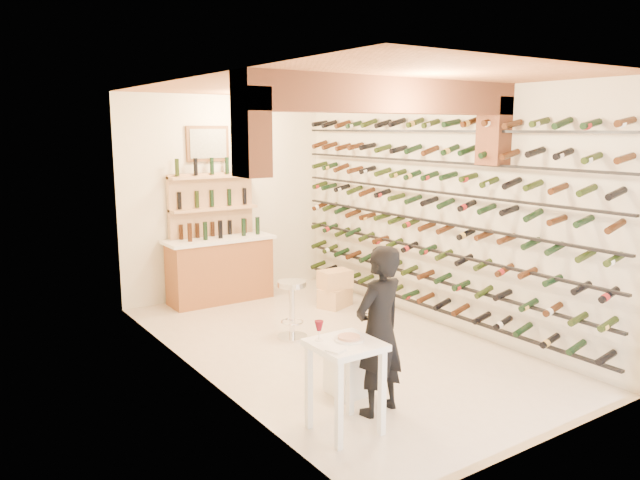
# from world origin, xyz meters

# --- Properties ---
(ground) EXTENTS (6.00, 6.00, 0.00)m
(ground) POSITION_xyz_m (0.00, 0.00, 0.00)
(ground) COLOR beige
(ground) RESTS_ON ground
(room_shell) EXTENTS (3.52, 6.02, 3.21)m
(room_shell) POSITION_xyz_m (0.00, -0.26, 2.25)
(room_shell) COLOR beige
(room_shell) RESTS_ON ground
(wine_rack) EXTENTS (0.32, 5.70, 2.56)m
(wine_rack) POSITION_xyz_m (1.53, 0.00, 1.55)
(wine_rack) COLOR black
(wine_rack) RESTS_ON ground
(back_counter) EXTENTS (1.70, 0.62, 1.29)m
(back_counter) POSITION_xyz_m (-0.30, 2.65, 0.53)
(back_counter) COLOR #9B5B30
(back_counter) RESTS_ON ground
(back_shelving) EXTENTS (1.40, 0.31, 2.73)m
(back_shelving) POSITION_xyz_m (-0.30, 2.89, 1.17)
(back_shelving) COLOR tan
(back_shelving) RESTS_ON ground
(tasting_table) EXTENTS (0.58, 0.58, 1.02)m
(tasting_table) POSITION_xyz_m (-1.20, -1.86, 0.69)
(tasting_table) COLOR white
(tasting_table) RESTS_ON ground
(white_stool) EXTENTS (0.39, 0.39, 0.48)m
(white_stool) POSITION_xyz_m (-0.69, -1.24, 0.24)
(white_stool) COLOR white
(white_stool) RESTS_ON ground
(person) EXTENTS (0.66, 0.50, 1.63)m
(person) POSITION_xyz_m (-0.71, -1.74, 0.81)
(person) COLOR black
(person) RESTS_ON ground
(chrome_barstool) EXTENTS (0.39, 0.39, 0.76)m
(chrome_barstool) POSITION_xyz_m (-0.28, 0.53, 0.44)
(chrome_barstool) COLOR silver
(chrome_barstool) RESTS_ON ground
(crate_lower) EXTENTS (0.58, 0.50, 0.29)m
(crate_lower) POSITION_xyz_m (1.00, 1.37, 0.15)
(crate_lower) COLOR tan
(crate_lower) RESTS_ON ground
(crate_upper) EXTENTS (0.48, 0.34, 0.27)m
(crate_upper) POSITION_xyz_m (1.00, 1.37, 0.43)
(crate_upper) COLOR tan
(crate_upper) RESTS_ON crate_lower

